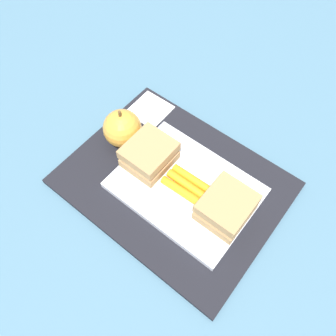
{
  "coord_description": "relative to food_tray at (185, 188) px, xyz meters",
  "views": [
    {
      "loc": [
        -0.17,
        0.23,
        0.53
      ],
      "look_at": [
        0.01,
        0.0,
        0.04
      ],
      "focal_mm": 37.02,
      "sensor_mm": 36.0,
      "label": 1
    }
  ],
  "objects": [
    {
      "name": "apple",
      "position": [
        0.15,
        -0.01,
        0.03
      ],
      "size": [
        0.07,
        0.07,
        0.08
      ],
      "color": "gold",
      "rests_on": "lunchbag_mat"
    },
    {
      "name": "paper_napkin",
      "position": [
        0.16,
        -0.1,
        -0.0
      ],
      "size": [
        0.07,
        0.07,
        0.0
      ],
      "primitive_type": "cube",
      "rotation": [
        0.0,
        0.0,
        0.02
      ],
      "color": "white",
      "rests_on": "lunchbag_mat"
    },
    {
      "name": "food_tray",
      "position": [
        0.0,
        0.0,
        0.0
      ],
      "size": [
        0.23,
        0.17,
        0.01
      ],
      "primitive_type": "cube",
      "color": "white",
      "rests_on": "lunchbag_mat"
    },
    {
      "name": "carrot_sticks_bundle",
      "position": [
        -0.0,
        0.0,
        0.01
      ],
      "size": [
        0.08,
        0.04,
        0.02
      ],
      "color": "orange",
      "rests_on": "food_tray"
    },
    {
      "name": "ground_plane",
      "position": [
        0.03,
        0.0,
        -0.02
      ],
      "size": [
        2.4,
        2.4,
        0.0
      ],
      "primitive_type": "plane",
      "color": "#42667A"
    },
    {
      "name": "lunchbag_mat",
      "position": [
        0.03,
        0.0,
        -0.01
      ],
      "size": [
        0.36,
        0.28,
        0.01
      ],
      "primitive_type": "cube",
      "color": "black",
      "rests_on": "ground_plane"
    },
    {
      "name": "sandwich_half_right",
      "position": [
        0.08,
        0.0,
        0.03
      ],
      "size": [
        0.07,
        0.08,
        0.04
      ],
      "color": "#9E7A4C",
      "rests_on": "food_tray"
    },
    {
      "name": "sandwich_half_left",
      "position": [
        -0.08,
        0.0,
        0.03
      ],
      "size": [
        0.07,
        0.08,
        0.04
      ],
      "color": "#9E7A4C",
      "rests_on": "food_tray"
    }
  ]
}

